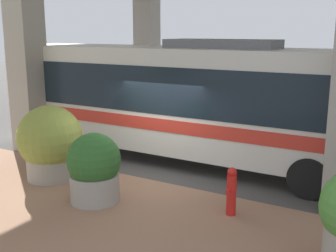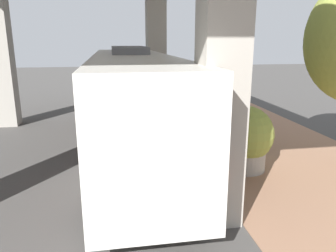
{
  "view_description": "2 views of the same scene",
  "coord_description": "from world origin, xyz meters",
  "px_view_note": "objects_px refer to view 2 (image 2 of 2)",
  "views": [
    {
      "loc": [
        -8.89,
        -5.86,
        3.88
      ],
      "look_at": [
        1.17,
        0.04,
        1.23
      ],
      "focal_mm": 45.0,
      "sensor_mm": 36.0,
      "label": 1
    },
    {
      "loc": [
        2.67,
        11.17,
        3.88
      ],
      "look_at": [
        0.85,
        0.58,
        1.05
      ],
      "focal_mm": 35.0,
      "sensor_mm": 36.0,
      "label": 2
    }
  ],
  "objects_px": {
    "planter_back": "(239,127)",
    "planter_front": "(245,139)",
    "bus": "(132,97)",
    "fire_hydrant": "(195,117)",
    "planter_middle": "(202,98)"
  },
  "relations": [
    {
      "from": "bus",
      "to": "fire_hydrant",
      "type": "relative_size",
      "value": 11.51
    },
    {
      "from": "planter_front",
      "to": "bus",
      "type": "bearing_deg",
      "value": -34.07
    },
    {
      "from": "planter_front",
      "to": "planter_middle",
      "type": "bearing_deg",
      "value": -96.01
    },
    {
      "from": "bus",
      "to": "fire_hydrant",
      "type": "xyz_separation_m",
      "value": [
        -2.96,
        -2.81,
        -1.43
      ]
    },
    {
      "from": "bus",
      "to": "planter_back",
      "type": "distance_m",
      "value": 4.02
    },
    {
      "from": "planter_middle",
      "to": "planter_back",
      "type": "height_order",
      "value": "planter_middle"
    },
    {
      "from": "bus",
      "to": "fire_hydrant",
      "type": "height_order",
      "value": "bus"
    },
    {
      "from": "fire_hydrant",
      "to": "planter_middle",
      "type": "bearing_deg",
      "value": -112.42
    },
    {
      "from": "bus",
      "to": "planter_back",
      "type": "xyz_separation_m",
      "value": [
        -3.84,
        0.19,
        -1.18
      ]
    },
    {
      "from": "bus",
      "to": "planter_front",
      "type": "bearing_deg",
      "value": 145.93
    },
    {
      "from": "planter_back",
      "to": "planter_front",
      "type": "bearing_deg",
      "value": 72.97
    },
    {
      "from": "planter_middle",
      "to": "bus",
      "type": "bearing_deg",
      "value": 53.3
    },
    {
      "from": "bus",
      "to": "planter_middle",
      "type": "height_order",
      "value": "bus"
    },
    {
      "from": "bus",
      "to": "planter_middle",
      "type": "xyz_separation_m",
      "value": [
        -4.03,
        -5.41,
        -1.06
      ]
    },
    {
      "from": "bus",
      "to": "planter_front",
      "type": "xyz_separation_m",
      "value": [
        -3.23,
        2.19,
        -0.99
      ]
    }
  ]
}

